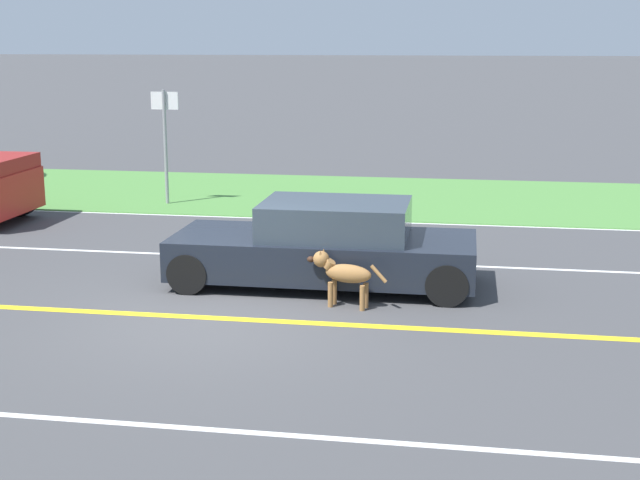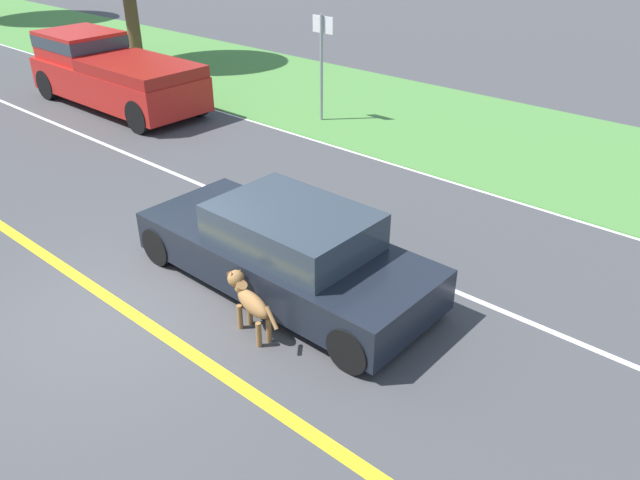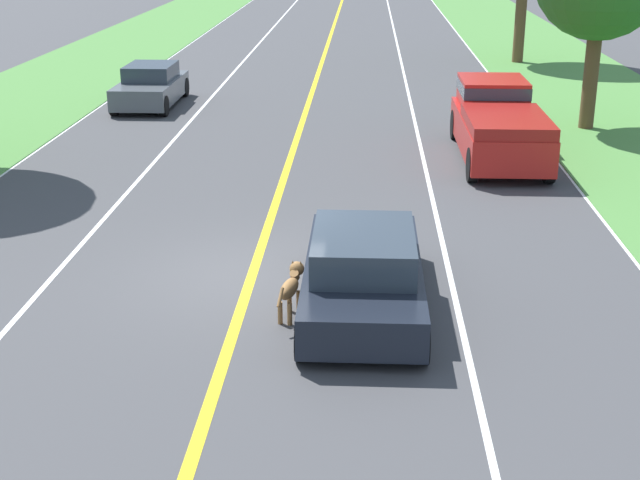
{
  "view_description": "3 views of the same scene",
  "coord_description": "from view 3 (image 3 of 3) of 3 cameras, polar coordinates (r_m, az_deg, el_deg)",
  "views": [
    {
      "loc": [
        -11.39,
        -3.36,
        3.78
      ],
      "look_at": [
        1.79,
        -1.18,
        0.76
      ],
      "focal_mm": 50.0,
      "sensor_mm": 36.0,
      "label": 1
    },
    {
      "loc": [
        -3.65,
        -6.82,
        5.19
      ],
      "look_at": [
        1.93,
        -1.94,
        1.06
      ],
      "focal_mm": 35.0,
      "sensor_mm": 36.0,
      "label": 2
    },
    {
      "loc": [
        1.95,
        -14.53,
        5.93
      ],
      "look_at": [
        1.26,
        -0.98,
        1.04
      ],
      "focal_mm": 50.0,
      "sensor_mm": 36.0,
      "label": 3
    }
  ],
  "objects": [
    {
      "name": "lane_dash_oncoming",
      "position": [
        16.61,
        -16.45,
        -1.93
      ],
      "size": [
        0.1,
        160.0,
        0.01
      ],
      "primitive_type": "cube",
      "color": "white",
      "rests_on": "ground"
    },
    {
      "name": "oncoming_car",
      "position": [
        30.92,
        -10.78,
        9.64
      ],
      "size": [
        1.82,
        4.26,
        1.36
      ],
      "rotation": [
        0.0,
        0.0,
        3.14
      ],
      "color": "#51565B",
      "rests_on": "ground"
    },
    {
      "name": "pickup_truck",
      "position": [
        24.02,
        11.32,
        7.45
      ],
      "size": [
        2.04,
        5.61,
        1.84
      ],
      "color": "red",
      "rests_on": "ground"
    },
    {
      "name": "dog",
      "position": [
        14.01,
        -1.86,
        -2.95
      ],
      "size": [
        0.41,
        1.21,
        0.82
      ],
      "rotation": [
        0.0,
        0.0,
        -0.22
      ],
      "color": "olive",
      "rests_on": "ground"
    },
    {
      "name": "ego_car",
      "position": [
        14.29,
        2.78,
        -2.01
      ],
      "size": [
        1.89,
        4.69,
        1.33
      ],
      "color": "black",
      "rests_on": "ground"
    },
    {
      "name": "centre_divider_line",
      "position": [
        15.81,
        -4.37,
        -2.25
      ],
      "size": [
        0.18,
        160.0,
        0.01
      ],
      "primitive_type": "cube",
      "color": "yellow",
      "rests_on": "ground"
    },
    {
      "name": "lane_dash_same_dir",
      "position": [
        15.76,
        8.36,
        -2.48
      ],
      "size": [
        0.1,
        160.0,
        0.01
      ],
      "primitive_type": "cube",
      "color": "white",
      "rests_on": "ground"
    },
    {
      "name": "ground_plane",
      "position": [
        15.81,
        -4.37,
        -2.26
      ],
      "size": [
        400.0,
        400.0,
        0.0
      ],
      "primitive_type": "plane",
      "color": "#424244"
    }
  ]
}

